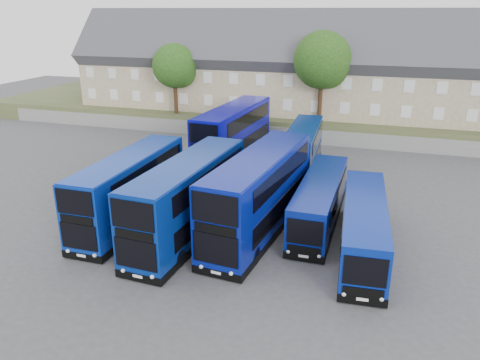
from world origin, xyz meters
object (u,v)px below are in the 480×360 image
at_px(dd_front_left, 130,191).
at_px(dd_front_mid, 188,200).
at_px(coach_east_a, 320,202).
at_px(tree_mid, 324,62).
at_px(tree_west, 176,67).

relative_size(dd_front_left, dd_front_mid, 0.93).
relative_size(coach_east_a, tree_mid, 1.19).
distance_m(coach_east_a, tree_mid, 21.64).
relative_size(dd_front_mid, coach_east_a, 1.09).
relative_size(dd_front_mid, tree_mid, 1.29).
distance_m(dd_front_mid, tree_mid, 25.54).
xyz_separation_m(dd_front_left, tree_west, (-7.33, 23.36, 4.89)).
xyz_separation_m(dd_front_mid, coach_east_a, (7.31, 4.10, -0.84)).
distance_m(dd_front_left, dd_front_mid, 4.37).
bearing_deg(coach_east_a, dd_front_mid, -150.31).
xyz_separation_m(dd_front_left, coach_east_a, (11.63, 3.47, -0.71)).
height_order(dd_front_mid, tree_mid, tree_mid).
height_order(tree_west, tree_mid, tree_mid).
bearing_deg(dd_front_mid, tree_west, 119.30).
bearing_deg(coach_east_a, tree_mid, 98.65).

